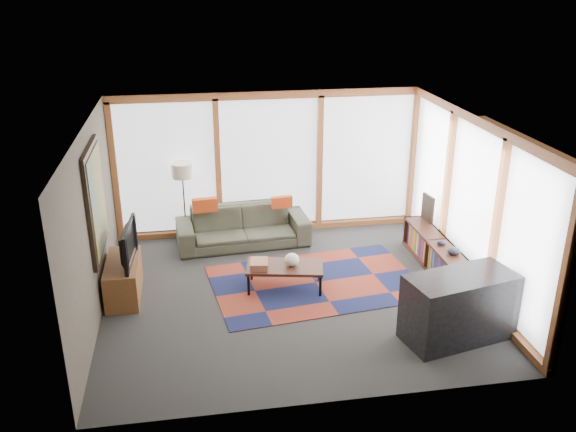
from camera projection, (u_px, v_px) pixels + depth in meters
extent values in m
plane|color=#282826|center=(292.00, 294.00, 9.13)|extent=(5.50, 5.50, 0.00)
cube|color=#494134|center=(92.00, 226.00, 8.22)|extent=(0.04, 5.00, 2.60)
cube|color=#494134|center=(333.00, 300.00, 6.35)|extent=(5.50, 0.04, 2.60)
cube|color=silver|center=(293.00, 123.00, 8.15)|extent=(5.50, 5.00, 0.04)
cube|color=white|center=(269.00, 163.00, 10.90)|extent=(5.30, 0.02, 2.35)
cube|color=white|center=(473.00, 202.00, 9.05)|extent=(0.02, 4.80, 2.35)
cube|color=black|center=(96.00, 200.00, 8.41)|extent=(0.05, 1.35, 1.55)
cube|color=#BA7D0A|center=(98.00, 200.00, 8.41)|extent=(0.02, 1.20, 1.40)
cube|color=maroon|center=(316.00, 283.00, 9.44)|extent=(3.36, 2.39, 0.01)
imported|color=#323325|center=(243.00, 226.00, 10.68)|extent=(2.34, 1.05, 0.67)
cube|color=#BB3C15|center=(205.00, 205.00, 10.39)|extent=(0.44, 0.18, 0.23)
cube|color=#BB3C15|center=(282.00, 202.00, 10.58)|extent=(0.37, 0.14, 0.20)
cube|color=#97593A|center=(259.00, 264.00, 9.08)|extent=(0.30, 0.35, 0.11)
ellipsoid|color=silver|center=(292.00, 260.00, 9.12)|extent=(0.25, 0.25, 0.20)
ellipsoid|color=black|center=(454.00, 251.00, 9.21)|extent=(0.25, 0.25, 0.10)
ellipsoid|color=black|center=(441.00, 243.00, 9.54)|extent=(0.15, 0.15, 0.07)
cube|color=black|center=(428.00, 208.00, 10.40)|extent=(0.09, 0.35, 0.45)
cube|color=brown|center=(124.00, 279.00, 8.98)|extent=(0.47, 1.12, 0.56)
imported|color=black|center=(123.00, 244.00, 8.76)|extent=(0.20, 1.00, 0.57)
cube|color=black|center=(459.00, 307.00, 7.88)|extent=(1.54, 0.96, 0.90)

